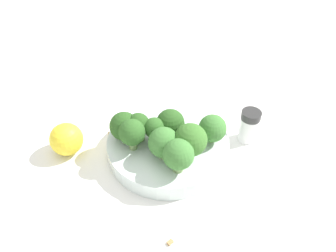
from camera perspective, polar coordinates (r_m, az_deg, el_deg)
ground_plane at (r=0.59m, az=0.00°, el=-4.51°), size 3.00×3.00×0.00m
bowl at (r=0.58m, az=0.00°, el=-3.48°), size 0.21×0.21×0.03m
broccoli_floret_0 at (r=0.56m, az=0.42°, el=0.47°), size 0.05×0.05×0.05m
broccoli_floret_1 at (r=0.56m, az=-7.65°, el=-0.09°), size 0.05×0.05×0.05m
broccoli_floret_2 at (r=0.54m, az=-2.31°, el=-0.86°), size 0.04×0.04×0.05m
broccoli_floret_3 at (r=0.55m, az=-5.17°, el=0.10°), size 0.04×0.04×0.05m
broccoli_floret_4 at (r=0.55m, az=7.75°, el=-0.44°), size 0.05×0.05×0.05m
broccoli_floret_5 at (r=0.52m, az=3.93°, el=-2.48°), size 0.05×0.05×0.06m
broccoli_floret_6 at (r=0.52m, az=-0.77°, el=-2.95°), size 0.05×0.05×0.06m
broccoli_floret_7 at (r=0.50m, az=1.59°, el=-5.10°), size 0.05×0.05×0.06m
broccoli_floret_8 at (r=0.53m, az=-6.29°, el=-1.20°), size 0.04×0.04×0.06m
pepper_shaker at (r=0.61m, az=14.02°, el=-0.12°), size 0.04×0.04×0.06m
lemon_wedge at (r=0.60m, az=-17.26°, el=-2.20°), size 0.06×0.06×0.06m
almond_crumb_0 at (r=0.63m, az=-10.02°, el=-1.18°), size 0.01×0.01×0.01m
almond_crumb_1 at (r=0.48m, az=0.38°, el=-19.47°), size 0.01×0.01×0.01m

